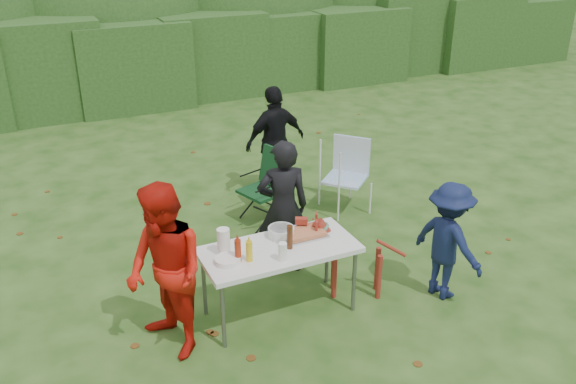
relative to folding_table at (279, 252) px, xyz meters
name	(u,v)px	position (x,y,z in m)	size (l,w,h in m)	color
ground	(308,318)	(0.21, -0.22, -0.69)	(80.00, 80.00, 0.00)	#1E4211
hedge_row	(130,63)	(0.21, 7.78, 0.16)	(22.00, 1.40, 1.70)	#23471C
shrub_backdrop	(111,14)	(0.21, 9.38, 0.91)	(20.00, 2.60, 3.20)	#3D6628
folding_table	(279,252)	(0.00, 0.00, 0.00)	(1.50, 0.70, 0.74)	silver
person_cook	(283,207)	(0.37, 0.72, 0.08)	(0.56, 0.37, 1.53)	black
person_red_jacket	(166,273)	(-1.12, -0.09, 0.13)	(0.79, 0.62, 1.63)	red
person_black_puffy	(275,141)	(1.11, 2.61, 0.09)	(0.90, 0.38, 1.54)	black
child	(448,241)	(1.68, -0.42, -0.06)	(0.81, 0.47, 1.26)	#10193E
dog	(357,257)	(0.86, -0.03, -0.25)	(0.91, 0.37, 0.87)	maroon
camping_chair	(263,187)	(0.62, 1.90, -0.22)	(0.58, 0.58, 0.93)	#103819
lawn_chair	(345,176)	(1.73, 1.74, -0.21)	(0.57, 0.57, 0.96)	#4180BB
food_tray	(303,235)	(0.31, 0.11, 0.06)	(0.45, 0.30, 0.02)	#B7B7BA
focaccia_bread	(303,232)	(0.31, 0.11, 0.09)	(0.40, 0.26, 0.04)	#C27147
mustard_bottle	(249,251)	(-0.34, -0.10, 0.15)	(0.06, 0.06, 0.20)	gold
ketchup_bottle	(238,251)	(-0.44, -0.06, 0.16)	(0.06, 0.06, 0.22)	#97250E
beer_bottle	(290,237)	(0.09, -0.05, 0.17)	(0.06, 0.06, 0.24)	#47230F
paper_towel_roll	(224,242)	(-0.51, 0.11, 0.18)	(0.12, 0.12, 0.26)	white
cup_stack	(283,252)	(-0.07, -0.23, 0.14)	(0.08, 0.08, 0.18)	white
pasta_bowl	(281,232)	(0.11, 0.19, 0.10)	(0.26, 0.26, 0.10)	silver
plate_stack	(228,260)	(-0.54, -0.05, 0.08)	(0.24, 0.24, 0.05)	white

